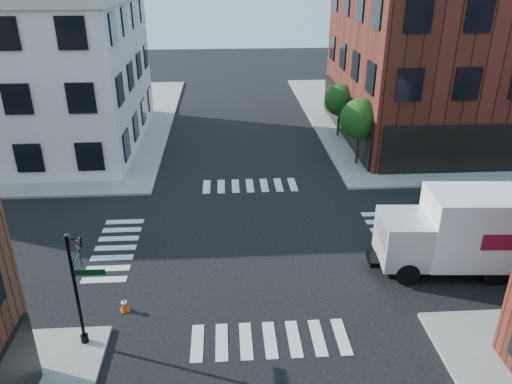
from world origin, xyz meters
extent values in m
plane|color=black|center=(0.00, 0.00, 0.00)|extent=(120.00, 120.00, 0.00)
cube|color=gray|center=(21.00, 21.00, 0.07)|extent=(30.00, 30.00, 0.15)
cube|color=#3F190F|center=(20.50, 16.00, 6.00)|extent=(25.00, 16.00, 12.00)
cylinder|color=black|center=(7.50, 10.00, 0.89)|extent=(0.18, 0.18, 1.47)
cylinder|color=black|center=(7.50, 10.00, 1.62)|extent=(0.12, 0.12, 1.47)
sphere|color=#153B10|center=(7.50, 10.00, 3.30)|extent=(2.69, 2.69, 2.69)
sphere|color=#153B10|center=(7.75, 9.90, 2.75)|extent=(1.85, 1.85, 1.85)
cylinder|color=black|center=(7.50, 16.00, 0.81)|extent=(0.18, 0.18, 1.33)
cylinder|color=black|center=(7.50, 16.00, 1.48)|extent=(0.12, 0.12, 1.33)
sphere|color=#153B10|center=(7.50, 16.00, 3.00)|extent=(2.43, 2.43, 2.43)
sphere|color=#153B10|center=(7.75, 15.90, 2.51)|extent=(1.67, 1.67, 1.67)
cylinder|color=black|center=(-6.80, -6.80, 2.30)|extent=(0.12, 0.12, 4.60)
cylinder|color=black|center=(-6.80, -6.80, 0.30)|extent=(0.28, 0.28, 0.30)
cube|color=#053819|center=(-6.25, -6.80, 3.15)|extent=(1.10, 0.03, 0.22)
cube|color=#053819|center=(-6.80, -6.25, 3.40)|extent=(0.03, 1.10, 0.22)
imported|color=black|center=(-6.45, -6.70, 3.90)|extent=(0.22, 0.18, 1.10)
imported|color=black|center=(-6.90, -6.45, 3.90)|extent=(0.18, 0.22, 1.10)
cube|color=white|center=(10.31, -2.97, 2.20)|extent=(6.23, 3.01, 3.25)
cube|color=maroon|center=(10.22, -4.30, 2.20)|extent=(2.30, 0.19, 0.73)
cube|color=maroon|center=(10.39, -1.64, 2.20)|extent=(2.30, 0.19, 0.73)
cube|color=silver|center=(6.33, -2.71, 1.62)|extent=(2.25, 2.64, 2.10)
cube|color=black|center=(5.34, -2.65, 1.99)|extent=(0.23, 1.99, 0.94)
cube|color=black|center=(9.05, -2.89, 0.52)|extent=(8.43, 1.59, 0.26)
cylinder|color=black|center=(6.26, -3.81, 0.52)|extent=(1.07, 0.43, 1.05)
cylinder|color=black|center=(6.40, -1.61, 0.52)|extent=(1.07, 0.43, 1.05)
cylinder|color=black|center=(10.03, -4.05, 0.52)|extent=(1.07, 0.43, 1.05)
cylinder|color=black|center=(10.17, -1.86, 0.52)|extent=(1.07, 0.43, 1.05)
cube|color=#E04B09|center=(-5.70, -4.90, 0.02)|extent=(0.44, 0.44, 0.04)
cone|color=#E04B09|center=(-5.70, -4.90, 0.31)|extent=(0.42, 0.42, 0.62)
cylinder|color=white|center=(-5.70, -4.90, 0.40)|extent=(0.24, 0.24, 0.07)
camera|label=1|loc=(-1.46, -21.43, 12.88)|focal=35.00mm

